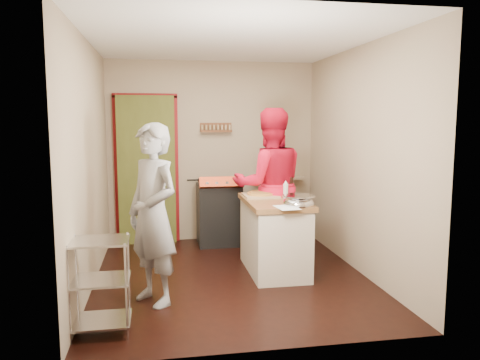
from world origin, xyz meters
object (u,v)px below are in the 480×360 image
at_px(stove, 219,213).
at_px(island, 275,233).
at_px(wire_shelving, 100,281).
at_px(person_stripe, 153,214).
at_px(person_red, 270,185).

distance_m(stove, island, 1.41).
height_order(wire_shelving, person_stripe, person_stripe).
bearing_deg(wire_shelving, island, 35.64).
bearing_deg(person_stripe, island, 80.66).
relative_size(person_stripe, person_red, 0.91).
bearing_deg(stove, person_red, -58.98).
bearing_deg(person_red, island, 85.39).
relative_size(wire_shelving, person_stripe, 0.46).
distance_m(wire_shelving, person_stripe, 0.84).
relative_size(island, person_stripe, 0.71).
distance_m(wire_shelving, island, 2.23).
bearing_deg(wire_shelving, person_red, 43.31).
height_order(person_stripe, person_red, person_red).
height_order(stove, island, island).
xyz_separation_m(wire_shelving, person_stripe, (0.43, 0.58, 0.43)).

